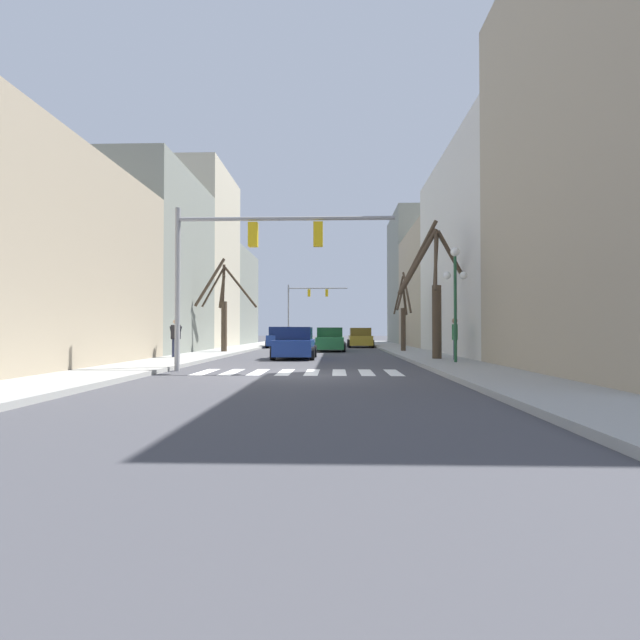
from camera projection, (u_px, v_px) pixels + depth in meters
ground_plane at (296, 376)px, 15.43m from camera, size 240.00×240.00×0.00m
sidewalk_left at (111, 373)px, 15.62m from camera, size 2.67×90.00×0.15m
sidewalk_right at (485, 374)px, 15.25m from camera, size 2.67×90.00×0.15m
building_row_left at (165, 273)px, 33.22m from camera, size 6.00×44.19×13.82m
building_row_right at (471, 260)px, 32.85m from camera, size 6.00×47.99×13.66m
crosswalk_stripes at (299, 372)px, 16.63m from camera, size 6.75×2.60×0.01m
traffic_signal_near at (244, 251)px, 17.16m from camera, size 7.57×0.28×5.65m
traffic_signal_far at (305, 301)px, 57.49m from camera, size 6.90×0.28×6.69m
street_lamp_right_corner at (455, 281)px, 19.74m from camera, size 0.95×0.36×4.55m
car_parked_left_far at (330, 340)px, 33.66m from camera, size 2.07×4.47×1.60m
car_parked_left_near at (295, 344)px, 24.69m from camera, size 2.07×4.11×1.57m
car_parked_right_mid at (360, 338)px, 41.95m from camera, size 2.13×4.48×1.62m
car_parked_right_far at (281, 338)px, 41.16m from camera, size 2.20×4.65×1.70m
pedestrian_crossing_street at (176, 335)px, 23.39m from camera, size 0.72×0.43×1.78m
pedestrian_near_right_corner at (455, 335)px, 21.38m from camera, size 0.33×0.77×1.79m
street_tree_right_mid at (223, 306)px, 30.03m from camera, size 3.38×2.44×5.63m
street_tree_left_mid at (403, 316)px, 30.81m from camera, size 1.01×2.68×4.89m
street_tree_left_near at (435, 292)px, 22.39m from camera, size 3.96×4.14×6.23m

